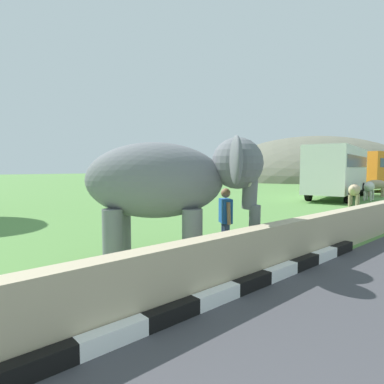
% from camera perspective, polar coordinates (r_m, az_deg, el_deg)
% --- Properties ---
extents(barrier_parapet, '(28.00, 0.36, 1.00)m').
position_cam_1_polar(barrier_parapet, '(4.92, -4.92, -15.26)').
color(barrier_parapet, tan).
rests_on(barrier_parapet, ground_plane).
extents(elephant, '(3.89, 3.77, 2.82)m').
position_cam_1_polar(elephant, '(7.26, -3.80, 1.80)').
color(elephant, slate).
rests_on(elephant, ground_plane).
extents(person_handler, '(0.42, 0.61, 1.66)m').
position_cam_1_polar(person_handler, '(7.80, 5.96, -4.67)').
color(person_handler, navy).
rests_on(person_handler, ground_plane).
extents(bus_white, '(9.71, 4.60, 3.50)m').
position_cam_1_polar(bus_white, '(24.64, 24.45, 3.84)').
color(bus_white, silver).
rests_on(bus_white, ground_plane).
extents(cow_near, '(1.93, 0.98, 1.23)m').
position_cam_1_polar(cow_near, '(20.00, 26.79, 0.25)').
color(cow_near, tan).
rests_on(cow_near, ground_plane).
extents(cow_mid, '(1.42, 1.79, 1.23)m').
position_cam_1_polar(cow_mid, '(27.27, 29.92, 1.12)').
color(cow_mid, tan).
rests_on(cow_mid, ground_plane).
extents(cow_far, '(1.93, 0.86, 1.23)m').
position_cam_1_polar(cow_far, '(23.82, 28.86, 0.76)').
color(cow_far, beige).
rests_on(cow_far, ground_plane).
extents(hill_east, '(40.62, 32.50, 15.26)m').
position_cam_1_polar(hill_east, '(62.72, 21.00, 2.14)').
color(hill_east, '#656655').
rests_on(hill_east, ground_plane).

